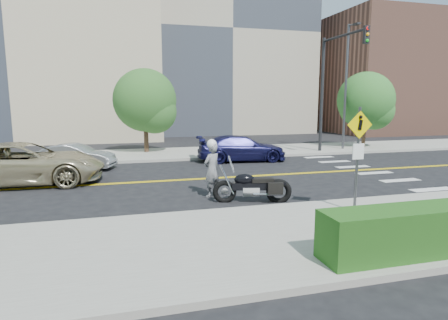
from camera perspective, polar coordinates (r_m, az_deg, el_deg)
name	(u,v)px	position (r m, az deg, el deg)	size (l,w,h in m)	color
ground_plane	(179,180)	(15.94, -6.91, -3.06)	(120.00, 120.00, 0.00)	black
sidewalk_near	(226,242)	(8.85, 0.31, -12.46)	(60.00, 5.00, 0.15)	#9E9B91
sidewalk_far	(161,154)	(23.27, -9.59, 0.88)	(60.00, 5.00, 0.15)	#9E9B91
building_mid	(215,39)	(43.19, -1.38, 17.90)	(18.00, 14.00, 20.00)	#A39984
building_right	(389,76)	(45.37, 23.83, 11.65)	(14.00, 12.00, 12.00)	#8C5947
lamp_post	(346,88)	(26.14, 18.05, 10.40)	(0.16, 0.16, 8.00)	#4C4C51
traffic_light	(330,78)	(23.90, 15.91, 11.93)	(0.28, 4.50, 7.00)	black
pedestrian_sign	(358,149)	(11.23, 19.74, 1.56)	(0.78, 0.08, 3.00)	#4C4C51
motorcyclist	(212,168)	(12.94, -1.86, -1.27)	(0.83, 0.76, 2.02)	silver
motorcycle	(253,179)	(12.32, 4.40, -2.97)	(2.51, 0.76, 1.53)	black
suv	(24,164)	(16.87, -28.15, -0.48)	(2.81, 6.09, 1.69)	tan
parked_car_silver	(75,157)	(19.60, -21.74, 0.47)	(1.32, 3.77, 1.24)	#939599
parked_car_blue	(242,148)	(20.76, 2.69, 1.79)	(1.99, 4.90, 1.42)	#1A194D
tree_far_a	(145,100)	(23.78, -11.95, 8.88)	(3.87, 3.87, 5.28)	#382619
tree_far_b	(366,100)	(27.72, 20.78, 8.53)	(3.82, 3.82, 5.28)	#382619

